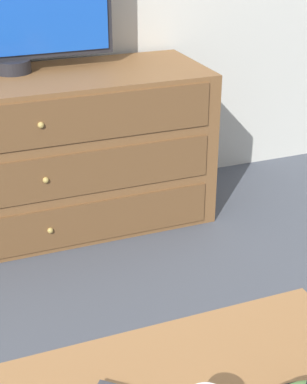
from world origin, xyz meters
The scene contains 2 objects.
ground_plane centered at (0.00, 0.00, 0.00)m, with size 12.00×12.00×0.00m, color #474C56.
dresser centered at (-0.07, -0.28, 0.33)m, with size 1.48×0.52×0.67m.
Camera 1 is at (-0.42, -2.58, 1.28)m, focal length 55.00 mm.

